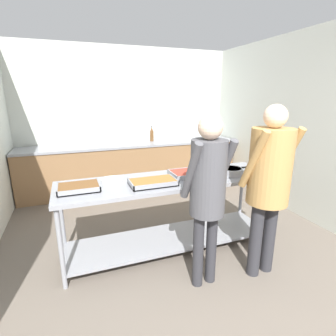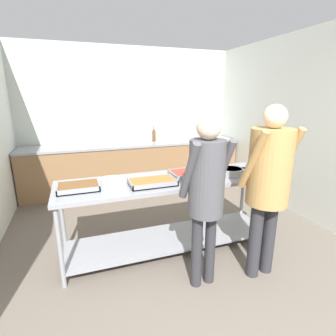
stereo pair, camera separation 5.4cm
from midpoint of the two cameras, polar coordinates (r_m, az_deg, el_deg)
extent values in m
cube|color=silver|center=(5.32, -9.00, 10.69)|extent=(4.22, 0.06, 2.65)
cube|color=silver|center=(4.39, 25.77, 8.33)|extent=(0.06, 4.45, 2.65)
cube|color=olive|center=(5.12, -7.73, 0.28)|extent=(4.06, 0.62, 0.85)
cube|color=gray|center=(5.02, -7.91, 5.16)|extent=(4.06, 0.65, 0.04)
cube|color=black|center=(5.25, 0.88, 5.87)|extent=(0.53, 0.45, 0.02)
cube|color=gray|center=(2.94, 0.15, -2.75)|extent=(2.48, 0.71, 0.04)
cube|color=gray|center=(3.24, 0.14, -14.93)|extent=(2.40, 0.63, 0.02)
cylinder|color=gray|center=(2.68, -22.84, -16.12)|extent=(0.04, 0.04, 0.82)
cylinder|color=gray|center=(3.44, 21.17, -8.70)|extent=(0.04, 0.04, 0.82)
cylinder|color=gray|center=(3.22, -22.52, -10.54)|extent=(0.04, 0.04, 0.82)
cylinder|color=gray|center=(3.88, 15.24, -5.40)|extent=(0.04, 0.04, 0.82)
cube|color=gray|center=(2.75, -19.37, -4.39)|extent=(0.40, 0.30, 0.01)
cube|color=brown|center=(2.75, -19.41, -3.89)|extent=(0.38, 0.28, 0.04)
cube|color=gray|center=(2.61, -19.31, -4.99)|extent=(0.40, 0.01, 0.05)
cube|color=gray|center=(2.88, -19.49, -3.05)|extent=(0.40, 0.01, 0.05)
cube|color=gray|center=(2.75, -23.44, -4.34)|extent=(0.01, 0.30, 0.05)
cube|color=gray|center=(2.75, -15.37, -3.58)|extent=(0.01, 0.30, 0.05)
cylinder|color=white|center=(2.91, -12.62, -2.80)|extent=(0.22, 0.22, 0.01)
cylinder|color=white|center=(2.91, -12.63, -2.57)|extent=(0.22, 0.22, 0.01)
cylinder|color=white|center=(2.90, -12.65, -2.35)|extent=(0.22, 0.22, 0.01)
cube|color=gray|center=(2.75, -3.86, -3.49)|extent=(0.48, 0.29, 0.01)
cube|color=#9E6B33|center=(2.75, -3.87, -2.99)|extent=(0.46, 0.26, 0.04)
cube|color=gray|center=(2.62, -3.00, -3.98)|extent=(0.48, 0.01, 0.05)
cube|color=gray|center=(2.87, -4.66, -2.24)|extent=(0.48, 0.01, 0.05)
cube|color=gray|center=(2.69, -8.67, -3.60)|extent=(0.01, 0.29, 0.05)
cube|color=gray|center=(2.82, 0.70, -2.54)|extent=(0.01, 0.29, 0.05)
cube|color=gray|center=(3.06, 4.18, -1.51)|extent=(0.44, 0.32, 0.01)
cube|color=#B23D2D|center=(3.06, 4.19, -1.06)|extent=(0.42, 0.29, 0.04)
cube|color=gray|center=(2.93, 5.42, -1.93)|extent=(0.44, 0.01, 0.05)
cube|color=gray|center=(3.19, 3.06, -0.39)|extent=(0.44, 0.01, 0.05)
cube|color=gray|center=(2.98, 0.44, -1.54)|extent=(0.01, 0.32, 0.05)
cube|color=gray|center=(3.15, 7.73, -0.73)|extent=(0.01, 0.32, 0.05)
cylinder|color=gray|center=(3.14, 13.00, -0.74)|extent=(0.27, 0.27, 0.08)
cylinder|color=brown|center=(3.13, 13.04, -0.12)|extent=(0.24, 0.24, 0.01)
cylinder|color=black|center=(3.25, 16.09, 0.16)|extent=(0.14, 0.02, 0.02)
cylinder|color=silver|center=(3.34, 18.28, -0.35)|extent=(0.23, 0.23, 0.06)
sphere|color=#2D702D|center=(3.36, 19.03, 0.49)|extent=(0.07, 0.07, 0.07)
sphere|color=#2D702D|center=(3.35, 18.31, 0.49)|extent=(0.05, 0.05, 0.05)
sphere|color=#2D702D|center=(3.32, 17.89, 0.40)|extent=(0.06, 0.06, 0.06)
sphere|color=#2D702D|center=(3.30, 18.09, 0.28)|extent=(0.07, 0.07, 0.07)
sphere|color=#2D702D|center=(3.32, 18.89, 0.30)|extent=(0.06, 0.06, 0.06)
cylinder|color=#2D2D33|center=(2.81, 17.96, -14.65)|extent=(0.12, 0.12, 0.77)
cylinder|color=#2D2D33|center=(2.92, 20.60, -13.71)|extent=(0.12, 0.12, 0.77)
cylinder|color=tan|center=(2.43, 17.51, 1.65)|extent=(0.09, 0.32, 0.58)
cylinder|color=tan|center=(2.72, 24.03, 2.42)|extent=(0.09, 0.32, 0.58)
cylinder|color=tan|center=(2.59, 20.77, 0.26)|extent=(0.39, 0.39, 0.71)
sphere|color=beige|center=(2.52, 21.79, 10.43)|extent=(0.21, 0.21, 0.21)
cylinder|color=#2D2D33|center=(2.57, 5.96, -17.46)|extent=(0.10, 0.10, 0.73)
cylinder|color=#2D2D33|center=(2.64, 8.77, -16.69)|extent=(0.10, 0.10, 0.73)
cylinder|color=#4C4C51|center=(2.20, 4.32, -0.79)|extent=(0.08, 0.31, 0.55)
cylinder|color=#4C4C51|center=(2.37, 11.55, 0.13)|extent=(0.08, 0.31, 0.55)
cylinder|color=#4C4C51|center=(2.30, 7.99, -2.20)|extent=(0.32, 0.32, 0.67)
sphere|color=beige|center=(2.21, 8.43, 8.78)|extent=(0.21, 0.21, 0.21)
cylinder|color=brown|center=(5.18, -3.85, 6.93)|extent=(0.07, 0.07, 0.20)
cone|color=brown|center=(5.17, -3.88, 8.43)|extent=(0.06, 0.06, 0.08)
cylinder|color=black|center=(5.16, -3.89, 8.94)|extent=(0.03, 0.03, 0.02)
camera|label=1|loc=(0.03, -90.52, -0.15)|focal=28.00mm
camera|label=2|loc=(0.03, 89.48, 0.15)|focal=28.00mm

